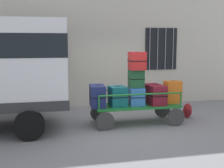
# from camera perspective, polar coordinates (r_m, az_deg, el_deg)

# --- Properties ---
(ground_plane) EXTENTS (40.00, 40.00, 0.00)m
(ground_plane) POSITION_cam_1_polar(r_m,az_deg,el_deg) (8.15, 1.35, -7.82)
(ground_plane) COLOR gray
(building_wall) EXTENTS (12.00, 0.38, 5.00)m
(building_wall) POSITION_cam_1_polar(r_m,az_deg,el_deg) (10.43, -2.20, 9.51)
(building_wall) COLOR beige
(building_wall) RESTS_ON ground
(luggage_cart) EXTENTS (2.42, 1.01, 0.53)m
(luggage_cart) POSITION_cam_1_polar(r_m,az_deg,el_deg) (8.18, 4.72, -4.81)
(luggage_cart) COLOR #1E722D
(luggage_cart) RESTS_ON ground
(cart_railing) EXTENTS (2.29, 0.87, 0.38)m
(cart_railing) POSITION_cam_1_polar(r_m,az_deg,el_deg) (8.09, 4.76, -1.82)
(cart_railing) COLOR #1E722D
(cart_railing) RESTS_ON luggage_cart
(suitcase_left_bottom) EXTENTS (0.42, 0.71, 0.58)m
(suitcase_left_bottom) POSITION_cam_1_polar(r_m,az_deg,el_deg) (7.87, -2.85, -2.32)
(suitcase_left_bottom) COLOR navy
(suitcase_left_bottom) RESTS_ON luggage_cart
(suitcase_midleft_bottom) EXTENTS (0.47, 0.54, 0.54)m
(suitcase_midleft_bottom) POSITION_cam_1_polar(r_m,az_deg,el_deg) (7.93, 1.08, -2.38)
(suitcase_midleft_bottom) COLOR #0F5960
(suitcase_midleft_bottom) RESTS_ON luggage_cart
(suitcase_center_bottom) EXTENTS (0.45, 0.60, 0.48)m
(suitcase_center_bottom) POSITION_cam_1_polar(r_m,az_deg,el_deg) (8.13, 4.70, -2.34)
(suitcase_center_bottom) COLOR #3372C6
(suitcase_center_bottom) RESTS_ON luggage_cart
(suitcase_center_middle) EXTENTS (0.40, 0.36, 0.48)m
(suitcase_center_middle) POSITION_cam_1_polar(r_m,az_deg,el_deg) (8.07, 4.71, 1.06)
(suitcase_center_middle) COLOR #194C28
(suitcase_center_middle) RESTS_ON suitcase_center_bottom
(suitcase_center_top) EXTENTS (0.43, 0.40, 0.49)m
(suitcase_center_top) POSITION_cam_1_polar(r_m,az_deg,el_deg) (7.96, 4.89, 4.50)
(suitcase_center_top) COLOR #B21E1E
(suitcase_center_top) RESTS_ON suitcase_center_middle
(suitcase_midright_bottom) EXTENTS (0.47, 0.79, 0.54)m
(suitcase_midright_bottom) POSITION_cam_1_polar(r_m,az_deg,el_deg) (8.30, 8.28, -1.99)
(suitcase_midright_bottom) COLOR maroon
(suitcase_midright_bottom) RESTS_ON luggage_cart
(suitcase_right_bottom) EXTENTS (0.47, 0.34, 0.63)m
(suitcase_right_bottom) POSITION_cam_1_polar(r_m,az_deg,el_deg) (8.51, 11.67, -1.52)
(suitcase_right_bottom) COLOR orange
(suitcase_right_bottom) RESTS_ON luggage_cart
(backpack) EXTENTS (0.27, 0.22, 0.44)m
(backpack) POSITION_cam_1_polar(r_m,az_deg,el_deg) (9.06, 14.44, -5.03)
(backpack) COLOR maroon
(backpack) RESTS_ON ground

